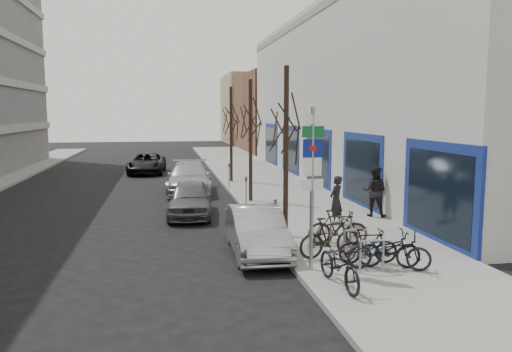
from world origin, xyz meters
name	(u,v)px	position (x,y,z in m)	size (l,w,h in m)	color
ground	(216,281)	(0.00, 0.00, 0.00)	(120.00, 120.00, 0.00)	black
sidewalk_east	(292,201)	(4.50, 10.00, 0.07)	(5.00, 70.00, 0.15)	slate
commercial_building	(468,97)	(17.00, 16.00, 5.00)	(20.00, 32.00, 10.00)	#B7B7B2
brick_building_far	(299,113)	(13.00, 40.00, 4.00)	(12.00, 14.00, 8.00)	brown
tan_building_far	(273,109)	(13.50, 55.00, 4.50)	(13.00, 12.00, 9.00)	#937A5B
highway_sign_pole	(312,178)	(2.40, -0.01, 2.46)	(0.55, 0.10, 4.20)	gray
bike_rack	(355,241)	(3.80, 0.60, 0.66)	(0.66, 2.26, 0.83)	gray
tree_near	(286,111)	(2.60, 3.50, 4.10)	(1.80, 1.80, 5.50)	black
tree_mid	(251,112)	(2.60, 10.00, 4.10)	(1.80, 1.80, 5.50)	black
tree_far	(231,112)	(2.60, 16.50, 4.10)	(1.80, 1.80, 5.50)	black
meter_front	(275,216)	(2.15, 3.00, 0.92)	(0.10, 0.08, 1.27)	gray
meter_mid	(246,189)	(2.15, 8.50, 0.92)	(0.10, 0.08, 1.27)	gray
meter_back	(229,173)	(2.15, 14.00, 0.92)	(0.10, 0.08, 1.27)	gray
bike_near_left	(340,261)	(2.67, -1.33, 0.75)	(0.59, 1.96, 1.20)	black
bike_near_right	(368,246)	(4.00, 0.18, 0.63)	(0.47, 1.58, 0.96)	black
bike_mid_curb	(384,246)	(4.23, -0.26, 0.72)	(0.57, 1.87, 1.14)	black
bike_mid_inner	(330,237)	(3.21, 0.94, 0.72)	(0.56, 1.88, 1.14)	black
bike_far_curb	(394,247)	(4.46, -0.34, 0.70)	(0.55, 1.82, 1.11)	black
bike_far_inner	(338,227)	(3.86, 2.10, 0.69)	(0.53, 1.78, 1.08)	black
parked_car_front	(257,231)	(1.40, 2.09, 0.68)	(1.43, 4.11, 1.35)	#9E9EA3
parked_car_mid	(190,199)	(-0.20, 7.81, 0.70)	(1.65, 4.11, 1.40)	#55555A
parked_car_back	(189,178)	(0.06, 13.58, 0.77)	(2.16, 5.31, 1.54)	#A9AAAE
lane_car	(147,163)	(-2.33, 22.39, 0.68)	(2.25, 4.89, 1.36)	black
pedestrian_near	(336,200)	(4.74, 4.76, 1.01)	(0.63, 0.41, 1.72)	black
pedestrian_far	(374,191)	(6.63, 5.83, 1.12)	(0.72, 0.49, 1.94)	black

